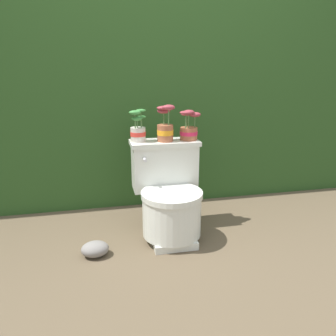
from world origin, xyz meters
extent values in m
plane|color=brown|center=(0.00, 0.00, 0.00)|extent=(12.00, 12.00, 0.00)
cube|color=#284C1E|center=(0.00, 1.04, 0.90)|extent=(4.30, 0.78, 1.79)
cube|color=silver|center=(-0.05, 0.01, 0.02)|extent=(0.28, 0.33, 0.05)
cylinder|color=silver|center=(-0.05, 0.01, 0.18)|extent=(0.38, 0.38, 0.26)
cylinder|color=silver|center=(-0.05, 0.01, 0.33)|extent=(0.40, 0.40, 0.04)
cube|color=silver|center=(-0.05, 0.24, 0.44)|extent=(0.44, 0.19, 0.31)
cube|color=silver|center=(-0.05, 0.24, 0.61)|extent=(0.47, 0.21, 0.03)
cylinder|color=silver|center=(-0.20, 0.11, 0.54)|extent=(0.02, 0.05, 0.02)
cylinder|color=beige|center=(-0.22, 0.25, 0.68)|extent=(0.10, 0.10, 0.09)
cylinder|color=red|center=(-0.22, 0.25, 0.68)|extent=(0.10, 0.10, 0.03)
cylinder|color=#332319|center=(-0.22, 0.25, 0.72)|extent=(0.09, 0.09, 0.01)
cylinder|color=#4C753D|center=(-0.19, 0.27, 0.75)|extent=(0.01, 0.01, 0.06)
ellipsoid|color=#387F38|center=(-0.19, 0.27, 0.79)|extent=(0.06, 0.04, 0.02)
cylinder|color=#4C753D|center=(-0.24, 0.22, 0.77)|extent=(0.01, 0.01, 0.09)
ellipsoid|color=#387F38|center=(-0.24, 0.22, 0.83)|extent=(0.08, 0.05, 0.03)
cylinder|color=#4C753D|center=(-0.20, 0.24, 0.78)|extent=(0.01, 0.01, 0.11)
ellipsoid|color=#387F38|center=(-0.20, 0.24, 0.84)|extent=(0.06, 0.05, 0.02)
cylinder|color=#4C753D|center=(-0.23, 0.23, 0.75)|extent=(0.01, 0.01, 0.05)
ellipsoid|color=#387F38|center=(-0.23, 0.23, 0.79)|extent=(0.07, 0.05, 0.03)
cylinder|color=#9E5638|center=(-0.04, 0.22, 0.68)|extent=(0.11, 0.11, 0.11)
cylinder|color=orange|center=(-0.04, 0.22, 0.69)|extent=(0.11, 0.11, 0.03)
cylinder|color=#332319|center=(-0.04, 0.22, 0.73)|extent=(0.10, 0.10, 0.01)
cylinder|color=#4C753D|center=(-0.05, 0.23, 0.79)|extent=(0.01, 0.01, 0.10)
ellipsoid|color=#93333D|center=(-0.05, 0.23, 0.85)|extent=(0.09, 0.07, 0.03)
cylinder|color=#4C753D|center=(-0.03, 0.19, 0.79)|extent=(0.01, 0.01, 0.11)
ellipsoid|color=#93333D|center=(-0.03, 0.19, 0.86)|extent=(0.08, 0.06, 0.04)
cylinder|color=#4C753D|center=(-0.05, 0.25, 0.78)|extent=(0.01, 0.01, 0.08)
ellipsoid|color=#93333D|center=(-0.05, 0.25, 0.83)|extent=(0.09, 0.06, 0.04)
cylinder|color=#9E5638|center=(0.12, 0.23, 0.67)|extent=(0.12, 0.12, 0.09)
cylinder|color=#D1234C|center=(0.12, 0.23, 0.68)|extent=(0.12, 0.12, 0.03)
cylinder|color=#332319|center=(0.12, 0.23, 0.71)|extent=(0.11, 0.11, 0.01)
cylinder|color=#4C753D|center=(0.11, 0.20, 0.76)|extent=(0.01, 0.01, 0.10)
ellipsoid|color=#93333D|center=(0.11, 0.20, 0.82)|extent=(0.08, 0.05, 0.03)
cylinder|color=#4C753D|center=(0.12, 0.26, 0.75)|extent=(0.01, 0.01, 0.08)
ellipsoid|color=#93333D|center=(0.12, 0.26, 0.80)|extent=(0.08, 0.06, 0.03)
cylinder|color=#4C753D|center=(0.16, 0.22, 0.75)|extent=(0.01, 0.01, 0.08)
ellipsoid|color=#93333D|center=(0.16, 0.22, 0.80)|extent=(0.08, 0.06, 0.03)
cylinder|color=#4C753D|center=(0.09, 0.20, 0.76)|extent=(0.01, 0.01, 0.10)
ellipsoid|color=#93333D|center=(0.09, 0.20, 0.82)|extent=(0.09, 0.06, 0.02)
ellipsoid|color=gray|center=(-0.54, -0.08, 0.05)|extent=(0.17, 0.13, 0.09)
camera|label=1|loc=(-0.49, -1.90, 1.09)|focal=35.00mm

